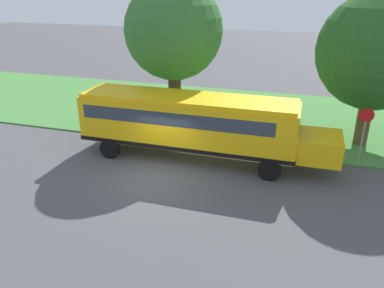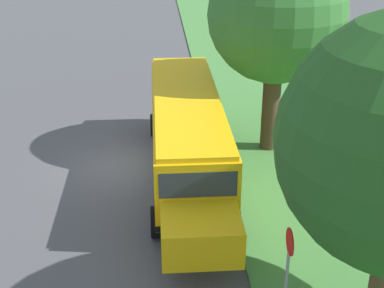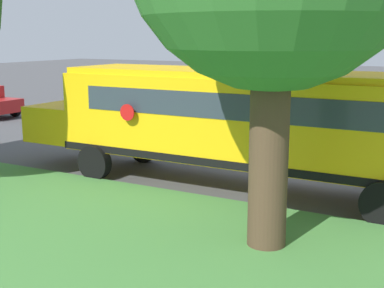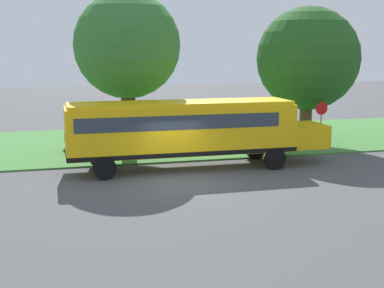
{
  "view_description": "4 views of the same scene",
  "coord_description": "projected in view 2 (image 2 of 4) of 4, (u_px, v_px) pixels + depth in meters",
  "views": [
    {
      "loc": [
        13.68,
        5.96,
        8.05
      ],
      "look_at": [
        -1.13,
        1.4,
        1.42
      ],
      "focal_mm": 35.0,
      "sensor_mm": 36.0,
      "label": 1
    },
    {
      "loc": [
        -1.55,
        19.16,
        9.79
      ],
      "look_at": [
        -2.8,
        1.68,
        1.67
      ],
      "focal_mm": 50.0,
      "sensor_mm": 36.0,
      "label": 2
    },
    {
      "loc": [
        -15.51,
        -4.71,
        4.04
      ],
      "look_at": [
        -2.58,
        2.46,
        1.04
      ],
      "focal_mm": 50.0,
      "sensor_mm": 36.0,
      "label": 3
    },
    {
      "loc": [
        21.14,
        -5.04,
        5.6
      ],
      "look_at": [
        -1.31,
        0.86,
        1.41
      ],
      "focal_mm": 50.0,
      "sensor_mm": 36.0,
      "label": 4
    }
  ],
  "objects": [
    {
      "name": "grass_verge",
      "position": [
        363.0,
        158.0,
        21.99
      ],
      "size": [
        12.0,
        80.0,
        0.08
      ],
      "primitive_type": "cube",
      "color": "#47843D",
      "rests_on": "ground"
    },
    {
      "name": "park_bench",
      "position": [
        296.0,
        112.0,
        25.46
      ],
      "size": [
        1.66,
        0.77,
        0.92
      ],
      "color": "brown",
      "rests_on": "ground"
    },
    {
      "name": "ground_plane",
      "position": [
        119.0,
        166.0,
        21.35
      ],
      "size": [
        120.0,
        120.0,
        0.0
      ],
      "primitive_type": "plane",
      "color": "#4C4C4F"
    },
    {
      "name": "stop_sign",
      "position": [
        288.0,
        265.0,
        12.87
      ],
      "size": [
        0.08,
        0.68,
        2.74
      ],
      "color": "gray",
      "rests_on": "ground"
    },
    {
      "name": "oak_tree_beside_bus",
      "position": [
        275.0,
        16.0,
        20.53
      ],
      "size": [
        5.4,
        5.4,
        8.43
      ],
      "color": "#4C3826",
      "rests_on": "ground"
    },
    {
      "name": "school_bus",
      "position": [
        187.0,
        130.0,
        19.83
      ],
      "size": [
        2.84,
        12.42,
        3.16
      ],
      "color": "yellow",
      "rests_on": "ground"
    }
  ]
}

